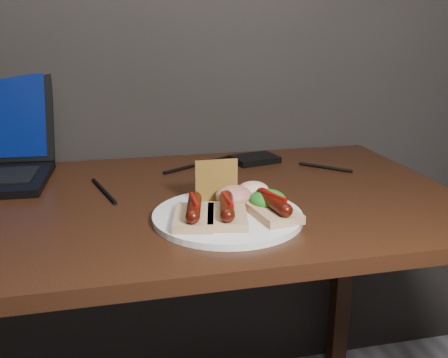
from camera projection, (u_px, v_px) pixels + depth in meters
desk at (134, 240)px, 1.06m from camera, size 1.40×0.70×0.75m
hard_drive at (255, 159)px, 1.32m from camera, size 0.13×0.11×0.02m
desk_cables at (141, 178)px, 1.17m from camera, size 0.95×0.31×0.01m
plate at (228, 216)px, 0.94m from camera, size 0.29×0.29×0.01m
bread_sausage_left at (194, 213)px, 0.89m from camera, size 0.09×0.13×0.04m
bread_sausage_center at (227, 212)px, 0.90m from camera, size 0.09×0.13×0.04m
bread_sausage_right at (273, 208)px, 0.92m from camera, size 0.09×0.12×0.04m
crispbread at (216, 180)px, 0.99m from camera, size 0.09×0.01×0.08m
salad_greens at (268, 200)px, 0.95m from camera, size 0.07×0.07×0.04m
salsa_mound at (234, 196)px, 0.97m from camera, size 0.07×0.07×0.04m
coleslaw_mound at (253, 190)px, 1.01m from camera, size 0.06×0.06×0.04m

